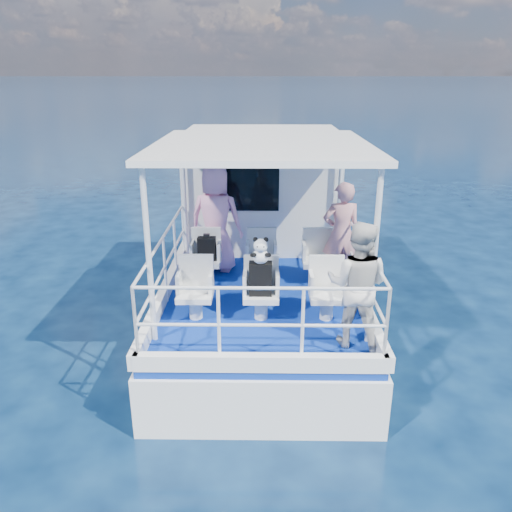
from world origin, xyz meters
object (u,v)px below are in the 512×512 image
at_px(backpack_center, 261,279).
at_px(passenger_stbd_aft, 357,285).
at_px(passenger_port_fwd, 216,219).
at_px(panda, 261,250).

bearing_deg(backpack_center, passenger_stbd_aft, -27.86).
bearing_deg(passenger_stbd_aft, backpack_center, -6.82).
xyz_separation_m(passenger_port_fwd, passenger_stbd_aft, (1.93, -2.49, -0.11)).
relative_size(passenger_port_fwd, backpack_center, 3.95).
distance_m(passenger_port_fwd, panda, 2.04).
relative_size(backpack_center, panda, 1.28).
bearing_deg(passenger_port_fwd, backpack_center, 122.63).
distance_m(passenger_port_fwd, backpack_center, 2.04).
height_order(passenger_stbd_aft, backpack_center, passenger_stbd_aft).
bearing_deg(panda, passenger_port_fwd, 111.83).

